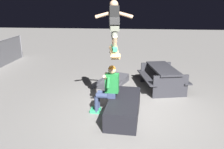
% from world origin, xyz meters
% --- Properties ---
extents(ground_plane, '(40.00, 40.00, 0.00)m').
position_xyz_m(ground_plane, '(0.00, 0.00, 0.00)').
color(ground_plane, slate).
extents(ledge_box_main, '(1.88, 0.87, 0.47)m').
position_xyz_m(ledge_box_main, '(-0.12, 0.17, 0.23)').
color(ledge_box_main, black).
rests_on(ledge_box_main, ground).
extents(person_sitting_on_ledge, '(0.59, 0.76, 1.30)m').
position_xyz_m(person_sitting_on_ledge, '(0.02, 0.59, 0.72)').
color(person_sitting_on_ledge, '#2D3856').
rests_on(person_sitting_on_ledge, ground).
extents(skateboard, '(1.04, 0.36, 0.17)m').
position_xyz_m(skateboard, '(-0.15, 0.42, 1.68)').
color(skateboard, '#AD8451').
extents(skater_airborne, '(0.63, 0.89, 1.12)m').
position_xyz_m(skater_airborne, '(-0.10, 0.43, 2.36)').
color(skater_airborne, '#2D9E66').
extents(kicker_ramp, '(1.51, 1.25, 0.38)m').
position_xyz_m(kicker_ramp, '(2.22, 0.73, 0.06)').
color(kicker_ramp, '#38383D').
rests_on(kicker_ramp, ground).
extents(picnic_table_back, '(1.94, 1.67, 0.75)m').
position_xyz_m(picnic_table_back, '(1.96, -1.02, 0.50)').
color(picnic_table_back, '#28282D').
rests_on(picnic_table_back, ground).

